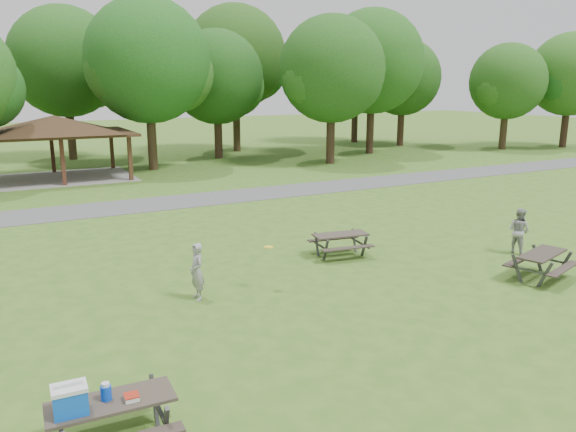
{
  "coord_description": "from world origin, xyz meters",
  "views": [
    {
      "loc": [
        -7.5,
        -11.99,
        5.59
      ],
      "look_at": [
        1.0,
        4.0,
        1.3
      ],
      "focal_mm": 35.0,
      "sensor_mm": 36.0,
      "label": 1
    }
  ],
  "objects_px": {
    "picnic_table_middle": "(341,239)",
    "frisbee_catcher": "(519,231)",
    "frisbee_thrower": "(197,272)",
    "picnic_table_near": "(99,407)"
  },
  "relations": [
    {
      "from": "picnic_table_middle",
      "to": "frisbee_catcher",
      "type": "distance_m",
      "value": 6.02
    },
    {
      "from": "picnic_table_middle",
      "to": "frisbee_catcher",
      "type": "bearing_deg",
      "value": -24.85
    },
    {
      "from": "picnic_table_middle",
      "to": "frisbee_thrower",
      "type": "relative_size",
      "value": 1.3
    },
    {
      "from": "frisbee_thrower",
      "to": "picnic_table_middle",
      "type": "bearing_deg",
      "value": 103.61
    },
    {
      "from": "picnic_table_middle",
      "to": "frisbee_thrower",
      "type": "bearing_deg",
      "value": -165.16
    },
    {
      "from": "picnic_table_middle",
      "to": "frisbee_catcher",
      "type": "relative_size",
      "value": 1.28
    },
    {
      "from": "picnic_table_middle",
      "to": "frisbee_thrower",
      "type": "distance_m",
      "value": 5.65
    },
    {
      "from": "picnic_table_near",
      "to": "picnic_table_middle",
      "type": "relative_size",
      "value": 1.0
    },
    {
      "from": "frisbee_catcher",
      "to": "picnic_table_middle",
      "type": "bearing_deg",
      "value": 58.16
    },
    {
      "from": "picnic_table_near",
      "to": "picnic_table_middle",
      "type": "xyz_separation_m",
      "value": [
        8.87,
        6.81,
        -0.19
      ]
    }
  ]
}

